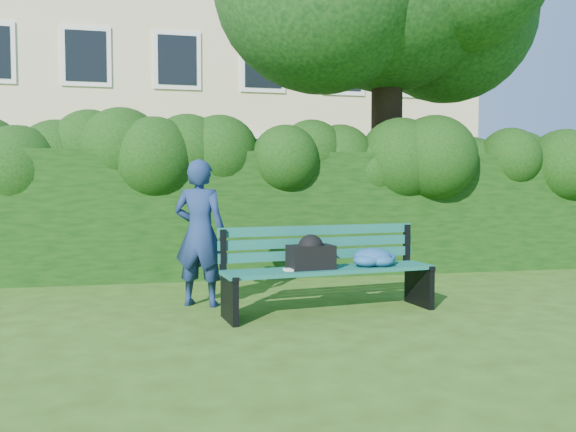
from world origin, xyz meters
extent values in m
plane|color=#355317|center=(0.00, 0.00, 0.00)|extent=(80.00, 80.00, 0.00)
cube|color=beige|center=(0.00, 14.00, 6.00)|extent=(16.00, 8.00, 12.00)
cube|color=white|center=(-3.60, 9.98, 2.00)|extent=(1.30, 0.08, 1.60)
cube|color=black|center=(-3.60, 9.94, 2.00)|extent=(1.05, 0.04, 1.35)
cube|color=white|center=(-1.20, 9.98, 2.00)|extent=(1.30, 0.08, 1.60)
cube|color=black|center=(-1.20, 9.94, 2.00)|extent=(1.05, 0.04, 1.35)
cube|color=white|center=(1.20, 9.98, 2.00)|extent=(1.30, 0.08, 1.60)
cube|color=black|center=(1.20, 9.94, 2.00)|extent=(1.05, 0.04, 1.35)
cube|color=white|center=(3.60, 9.98, 2.00)|extent=(1.30, 0.08, 1.60)
cube|color=black|center=(3.60, 9.94, 2.00)|extent=(1.05, 0.04, 1.35)
cube|color=white|center=(6.00, 9.98, 2.00)|extent=(1.30, 0.08, 1.60)
cube|color=black|center=(6.00, 9.94, 2.00)|extent=(1.05, 0.04, 1.35)
cube|color=white|center=(-3.60, 9.98, 4.80)|extent=(1.30, 0.08, 1.60)
cube|color=black|center=(-3.60, 9.94, 4.80)|extent=(1.05, 0.04, 1.35)
cube|color=white|center=(-1.20, 9.98, 4.80)|extent=(1.30, 0.08, 1.60)
cube|color=black|center=(-1.20, 9.94, 4.80)|extent=(1.05, 0.04, 1.35)
cube|color=white|center=(1.20, 9.98, 4.80)|extent=(1.30, 0.08, 1.60)
cube|color=black|center=(1.20, 9.94, 4.80)|extent=(1.05, 0.04, 1.35)
cube|color=white|center=(3.60, 9.98, 4.80)|extent=(1.30, 0.08, 1.60)
cube|color=black|center=(3.60, 9.94, 4.80)|extent=(1.05, 0.04, 1.35)
cube|color=white|center=(6.00, 9.98, 4.80)|extent=(1.30, 0.08, 1.60)
cube|color=black|center=(6.00, 9.94, 4.80)|extent=(1.05, 0.04, 1.35)
cube|color=black|center=(0.00, 2.20, 0.90)|extent=(10.00, 1.00, 1.80)
cylinder|color=black|center=(2.14, 2.85, 2.33)|extent=(0.51, 0.51, 4.67)
sphere|color=black|center=(3.44, 3.25, 4.29)|extent=(2.99, 2.99, 2.99)
cube|color=#115749|center=(0.24, -0.69, 0.45)|extent=(2.22, 0.42, 0.04)
cube|color=#115749|center=(0.22, -0.57, 0.45)|extent=(2.22, 0.42, 0.04)
cube|color=#115749|center=(0.21, -0.45, 0.45)|extent=(2.22, 0.42, 0.04)
cube|color=#115749|center=(0.19, -0.33, 0.45)|extent=(2.22, 0.42, 0.04)
cube|color=#115749|center=(0.18, -0.25, 0.58)|extent=(2.21, 0.35, 0.10)
cube|color=#115749|center=(0.18, -0.24, 0.71)|extent=(2.21, 0.35, 0.10)
cube|color=#115749|center=(0.18, -0.23, 0.84)|extent=(2.21, 0.35, 0.10)
cube|color=black|center=(-0.84, -0.66, 0.22)|extent=(0.13, 0.50, 0.44)
cube|color=black|center=(-0.88, -0.40, 0.65)|extent=(0.07, 0.07, 0.45)
cube|color=black|center=(-0.83, -0.71, 0.44)|extent=(0.12, 0.42, 0.05)
cube|color=black|center=(1.27, -0.36, 0.22)|extent=(0.13, 0.50, 0.44)
cube|color=black|center=(1.23, -0.10, 0.65)|extent=(0.07, 0.07, 0.45)
cube|color=black|center=(1.28, -0.41, 0.44)|extent=(0.12, 0.42, 0.05)
cube|color=white|center=(-0.20, -0.62, 0.48)|extent=(0.20, 0.15, 0.02)
cube|color=black|center=(0.00, -0.54, 0.59)|extent=(0.49, 0.34, 0.24)
imported|color=navy|center=(-1.08, 0.13, 0.80)|extent=(0.69, 0.58, 1.60)
camera|label=1|loc=(-1.37, -6.04, 1.31)|focal=35.00mm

